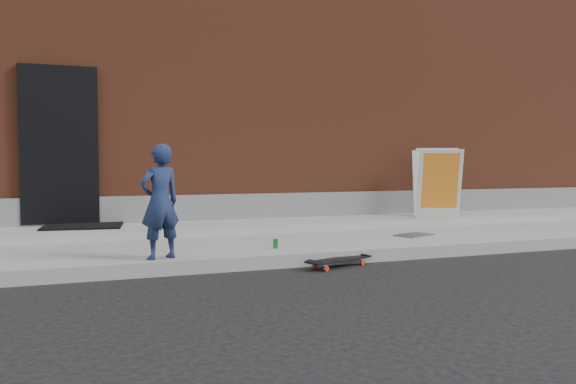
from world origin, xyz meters
name	(u,v)px	position (x,y,z in m)	size (l,w,h in m)	color
ground	(305,267)	(0.00, 0.00, 0.00)	(80.00, 80.00, 0.00)	black
sidewalk	(264,242)	(0.00, 1.50, 0.07)	(20.00, 3.00, 0.15)	gray
apron	(246,226)	(0.00, 2.40, 0.20)	(20.00, 1.20, 0.10)	gray
building	(191,103)	(0.00, 6.99, 2.50)	(20.00, 8.10, 5.00)	brown
child	(160,202)	(-1.54, 0.20, 0.75)	(0.43, 0.29, 1.19)	#192548
skateboard	(339,260)	(0.35, -0.12, 0.08)	(0.84, 0.48, 0.09)	red
pizza_sign	(437,183)	(3.16, 2.12, 0.82)	(0.94, 1.01, 1.14)	silver
soda_can	(276,244)	(-0.19, 0.47, 0.20)	(0.06, 0.06, 0.11)	#187C33
doormat	(83,226)	(-2.30, 2.65, 0.26)	(1.04, 0.84, 0.03)	black
utility_plate	(414,235)	(1.97, 0.91, 0.16)	(0.52, 0.33, 0.02)	#5A5A5F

